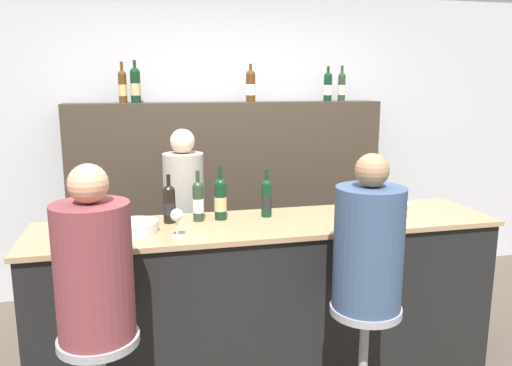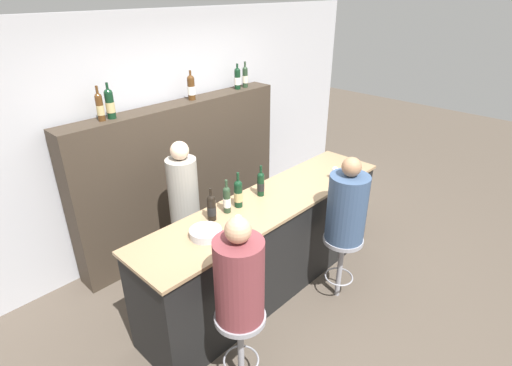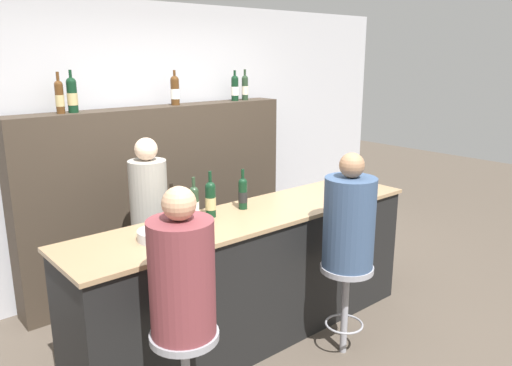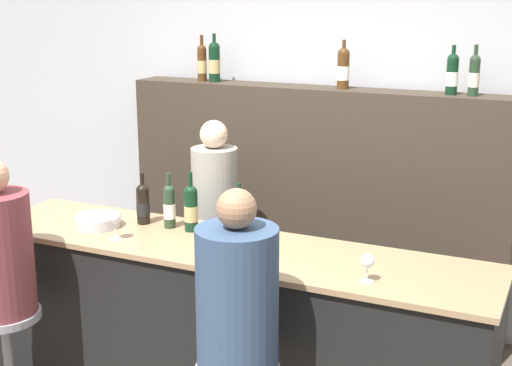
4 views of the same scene
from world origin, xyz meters
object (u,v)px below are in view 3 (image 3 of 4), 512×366
at_px(wine_bottle_counter_1, 194,203).
at_px(bar_stool_left, 185,357).
at_px(wine_bottle_counter_3, 243,193).
at_px(wine_bottle_backbar_4, 245,87).
at_px(metal_bowl, 158,235).
at_px(wine_bottle_backbar_3, 235,88).
at_px(wine_bottle_counter_0, 172,209).
at_px(wine_glass_1, 343,187).
at_px(wine_glass_0, 200,220).
at_px(wine_bottle_counter_2, 211,199).
at_px(bartender, 151,238).
at_px(wine_bottle_backbar_0, 60,97).
at_px(bar_stool_right, 346,285).
at_px(guest_seated_left, 182,273).
at_px(wine_bottle_backbar_2, 175,90).
at_px(wine_bottle_backbar_1, 72,95).
at_px(guest_seated_right, 349,219).

relative_size(wine_bottle_counter_1, bar_stool_left, 0.46).
bearing_deg(wine_bottle_counter_3, wine_bottle_backbar_4, 50.22).
relative_size(wine_bottle_backbar_4, metal_bowl, 1.19).
bearing_deg(wine_bottle_backbar_3, bar_stool_left, -134.02).
xyz_separation_m(wine_bottle_counter_0, wine_glass_1, (1.41, -0.30, -0.03)).
height_order(wine_bottle_backbar_3, wine_glass_0, wine_bottle_backbar_3).
xyz_separation_m(wine_bottle_counter_2, bar_stool_left, (-0.70, -0.73, -0.60)).
bearing_deg(bartender, wine_bottle_backbar_0, 124.28).
height_order(wine_bottle_counter_3, bar_stool_right, wine_bottle_counter_3).
bearing_deg(guest_seated_left, wine_bottle_backbar_0, 86.28).
xyz_separation_m(wine_bottle_backbar_0, wine_glass_0, (0.28, -1.50, -0.69)).
relative_size(wine_bottle_counter_0, wine_bottle_backbar_3, 0.99).
height_order(guest_seated_left, bar_stool_right, guest_seated_left).
height_order(wine_bottle_counter_1, wine_bottle_counter_3, wine_bottle_counter_1).
distance_m(wine_bottle_counter_1, wine_bottle_backbar_2, 1.50).
bearing_deg(wine_bottle_backbar_1, wine_bottle_counter_3, -57.07).
xyz_separation_m(wine_bottle_backbar_0, wine_bottle_backbar_1, (0.10, 0.00, 0.01)).
relative_size(wine_bottle_backbar_3, wine_glass_0, 1.87).
distance_m(wine_bottle_backbar_2, guest_seated_right, 2.09).
relative_size(wine_bottle_counter_0, bartender, 0.20).
distance_m(wine_bottle_counter_0, guest_seated_left, 0.84).
relative_size(wine_bottle_backbar_4, guest_seated_left, 0.38).
distance_m(wine_bottle_backbar_1, wine_bottle_backbar_2, 0.95).
relative_size(wine_bottle_backbar_1, bartender, 0.22).
height_order(wine_bottle_counter_0, wine_bottle_backbar_3, wine_bottle_backbar_3).
bearing_deg(wine_bottle_counter_1, wine_bottle_backbar_0, 110.19).
bearing_deg(bar_stool_left, wine_glass_0, 46.47).
bearing_deg(wine_bottle_counter_0, wine_bottle_backbar_0, 102.44).
height_order(metal_bowl, bartender, bartender).
bearing_deg(wine_bottle_counter_3, wine_glass_0, -152.84).
bearing_deg(guest_seated_left, wine_bottle_backbar_2, 58.74).
bearing_deg(wine_bottle_backbar_4, guest_seated_left, -135.95).
distance_m(wine_bottle_counter_0, wine_bottle_counter_3, 0.61).
bearing_deg(wine_glass_0, wine_bottle_backbar_1, 97.03).
height_order(wine_bottle_backbar_2, guest_seated_left, wine_bottle_backbar_2).
xyz_separation_m(wine_bottle_backbar_0, guest_seated_right, (1.22, -1.93, -0.78)).
relative_size(wine_bottle_counter_0, guest_seated_left, 0.37).
xyz_separation_m(wine_bottle_counter_2, wine_bottle_backbar_0, (-0.58, 1.20, 0.68)).
distance_m(bar_stool_right, guest_seated_right, 0.49).
distance_m(wine_bottle_backbar_3, bar_stool_right, 2.37).
bearing_deg(metal_bowl, wine_bottle_counter_3, 11.06).
relative_size(wine_bottle_backbar_4, guest_seated_right, 0.38).
relative_size(wine_glass_1, bartender, 0.09).
bearing_deg(guest_seated_left, wine_glass_0, 46.47).
bearing_deg(guest_seated_right, bartender, 121.53).
height_order(wine_bottle_counter_1, guest_seated_left, guest_seated_left).
bearing_deg(wine_bottle_backbar_1, wine_bottle_backbar_0, -180.00).
height_order(wine_bottle_backbar_4, bartender, wine_bottle_backbar_4).
height_order(wine_bottle_backbar_0, wine_bottle_backbar_3, wine_bottle_backbar_0).
xyz_separation_m(wine_bottle_backbar_1, wine_bottle_backbar_2, (0.95, -0.00, -0.01)).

